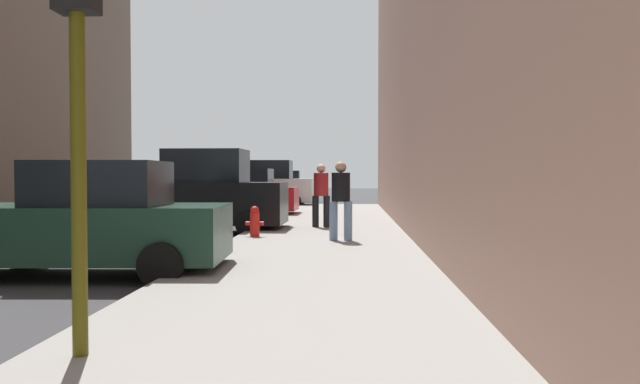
{
  "coord_description": "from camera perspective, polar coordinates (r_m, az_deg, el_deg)",
  "views": [
    {
      "loc": [
        6.63,
        -9.98,
        1.59
      ],
      "look_at": [
        5.81,
        7.35,
        1.09
      ],
      "focal_mm": 35.0,
      "sensor_mm": 36.0,
      "label": 1
    }
  ],
  "objects": [
    {
      "name": "sidewalk",
      "position": [
        10.11,
        -0.91,
        -6.96
      ],
      "size": [
        4.0,
        40.0,
        0.15
      ],
      "primitive_type": "cube",
      "color": "gray",
      "rests_on": "ground_plane"
    },
    {
      "name": "parked_dark_green_sedan",
      "position": [
        10.25,
        -20.2,
        -2.59
      ],
      "size": [
        4.27,
        2.19,
        1.79
      ],
      "color": "#193828",
      "rests_on": "ground_plane"
    },
    {
      "name": "parked_black_suv",
      "position": [
        17.04,
        -10.82,
        -0.25
      ],
      "size": [
        4.63,
        2.13,
        2.25
      ],
      "color": "black",
      "rests_on": "ground_plane"
    },
    {
      "name": "parked_red_hatchback",
      "position": [
        23.14,
        -7.21,
        -0.2
      ],
      "size": [
        4.23,
        2.12,
        1.79
      ],
      "color": "#B2191E",
      "rests_on": "ground_plane"
    },
    {
      "name": "parked_white_van",
      "position": [
        30.07,
        -4.91,
        0.58
      ],
      "size": [
        4.64,
        2.13,
        2.25
      ],
      "color": "silver",
      "rests_on": "ground_plane"
    },
    {
      "name": "parked_blue_sedan",
      "position": [
        36.17,
        -3.62,
        0.47
      ],
      "size": [
        4.26,
        2.17,
        1.79
      ],
      "color": "navy",
      "rests_on": "ground_plane"
    },
    {
      "name": "fire_hydrant",
      "position": [
        14.45,
        -5.99,
        -2.7
      ],
      "size": [
        0.42,
        0.22,
        0.7
      ],
      "color": "red",
      "rests_on": "sidewalk"
    },
    {
      "name": "traffic_light",
      "position": [
        5.4,
        -21.3,
        14.06
      ],
      "size": [
        0.32,
        0.32,
        3.6
      ],
      "color": "#514C0F",
      "rests_on": "sidewalk"
    },
    {
      "name": "pedestrian_in_red_jacket",
      "position": [
        16.9,
        0.1,
        0.0
      ],
      "size": [
        0.53,
        0.5,
        1.71
      ],
      "color": "black",
      "rests_on": "sidewalk"
    },
    {
      "name": "pedestrian_in_jeans",
      "position": [
        13.49,
        1.92,
        -0.41
      ],
      "size": [
        0.52,
        0.45,
        1.71
      ],
      "color": "#728CB2",
      "rests_on": "sidewalk"
    }
  ]
}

